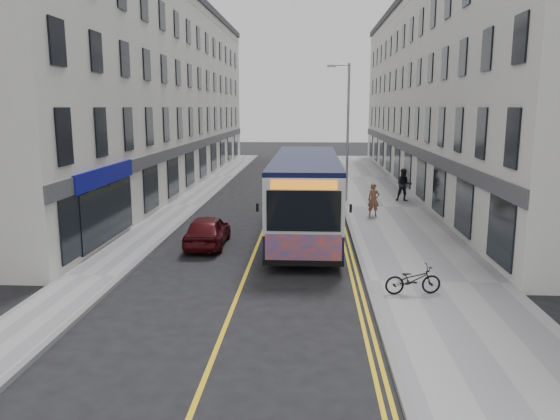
# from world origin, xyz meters

# --- Properties ---
(ground) EXTENTS (140.00, 140.00, 0.00)m
(ground) POSITION_xyz_m (0.00, 0.00, 0.00)
(ground) COLOR black
(ground) RESTS_ON ground
(pavement_east) EXTENTS (4.50, 64.00, 0.12)m
(pavement_east) POSITION_xyz_m (6.25, 12.00, 0.06)
(pavement_east) COLOR gray
(pavement_east) RESTS_ON ground
(pavement_west) EXTENTS (2.00, 64.00, 0.12)m
(pavement_west) POSITION_xyz_m (-5.00, 12.00, 0.06)
(pavement_west) COLOR gray
(pavement_west) RESTS_ON ground
(kerb_east) EXTENTS (0.18, 64.00, 0.13)m
(kerb_east) POSITION_xyz_m (4.00, 12.00, 0.07)
(kerb_east) COLOR slate
(kerb_east) RESTS_ON ground
(kerb_west) EXTENTS (0.18, 64.00, 0.13)m
(kerb_west) POSITION_xyz_m (-4.00, 12.00, 0.07)
(kerb_west) COLOR slate
(kerb_west) RESTS_ON ground
(road_centre_line) EXTENTS (0.12, 64.00, 0.01)m
(road_centre_line) POSITION_xyz_m (0.00, 12.00, 0.00)
(road_centre_line) COLOR yellow
(road_centre_line) RESTS_ON ground
(road_dbl_yellow_inner) EXTENTS (0.10, 64.00, 0.01)m
(road_dbl_yellow_inner) POSITION_xyz_m (3.55, 12.00, 0.00)
(road_dbl_yellow_inner) COLOR yellow
(road_dbl_yellow_inner) RESTS_ON ground
(road_dbl_yellow_outer) EXTENTS (0.10, 64.00, 0.01)m
(road_dbl_yellow_outer) POSITION_xyz_m (3.75, 12.00, 0.00)
(road_dbl_yellow_outer) COLOR yellow
(road_dbl_yellow_outer) RESTS_ON ground
(terrace_east) EXTENTS (6.00, 46.00, 13.00)m
(terrace_east) POSITION_xyz_m (11.50, 21.00, 6.50)
(terrace_east) COLOR silver
(terrace_east) RESTS_ON ground
(terrace_west) EXTENTS (6.00, 46.00, 13.00)m
(terrace_west) POSITION_xyz_m (-9.00, 21.00, 6.50)
(terrace_west) COLOR silver
(terrace_west) RESTS_ON ground
(streetlamp) EXTENTS (1.32, 0.18, 8.00)m
(streetlamp) POSITION_xyz_m (4.17, 14.00, 4.38)
(streetlamp) COLOR #9B9EA3
(streetlamp) RESTS_ON ground
(city_bus) EXTENTS (2.78, 11.95, 3.47)m
(city_bus) POSITION_xyz_m (1.93, 5.45, 1.90)
(city_bus) COLOR black
(city_bus) RESTS_ON ground
(bicycle) EXTENTS (1.74, 0.82, 0.88)m
(bicycle) POSITION_xyz_m (5.20, -2.43, 0.56)
(bicycle) COLOR black
(bicycle) RESTS_ON pavement_east
(pedestrian_near) EXTENTS (0.67, 0.50, 1.67)m
(pedestrian_near) POSITION_xyz_m (5.32, 9.26, 0.96)
(pedestrian_near) COLOR brown
(pedestrian_near) RESTS_ON pavement_east
(pedestrian_far) EXTENTS (0.98, 0.79, 1.91)m
(pedestrian_far) POSITION_xyz_m (7.59, 13.94, 1.07)
(pedestrian_far) COLOR black
(pedestrian_far) RESTS_ON pavement_east
(car_white) EXTENTS (2.05, 4.77, 1.53)m
(car_white) POSITION_xyz_m (1.80, 21.75, 0.76)
(car_white) COLOR silver
(car_white) RESTS_ON ground
(car_maroon) EXTENTS (1.56, 3.80, 1.29)m
(car_maroon) POSITION_xyz_m (-2.00, 3.29, 0.64)
(car_maroon) COLOR #480C10
(car_maroon) RESTS_ON ground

